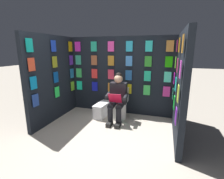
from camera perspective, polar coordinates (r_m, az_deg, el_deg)
name	(u,v)px	position (r m, az deg, el deg)	size (l,w,h in m)	color
ground_plane	(93,147)	(3.22, -6.38, -18.93)	(30.00, 30.00, 0.00)	#B2A899
display_wall_back	(120,76)	(4.53, 2.91, 4.75)	(2.89, 0.14, 2.06)	black
display_wall_left	(180,86)	(3.46, 22.32, 0.98)	(0.14, 1.81, 2.06)	black
display_wall_right	(53,79)	(4.31, -19.52, 3.53)	(0.14, 1.81, 2.06)	black
toilet	(119,105)	(4.30, 2.57, -5.45)	(0.41, 0.56, 0.77)	white
person_reading	(117,98)	(4.01, 1.83, -2.77)	(0.53, 0.69, 1.19)	black
comic_longbox_near	(102,109)	(4.45, -3.32, -6.85)	(0.32, 0.67, 0.35)	silver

